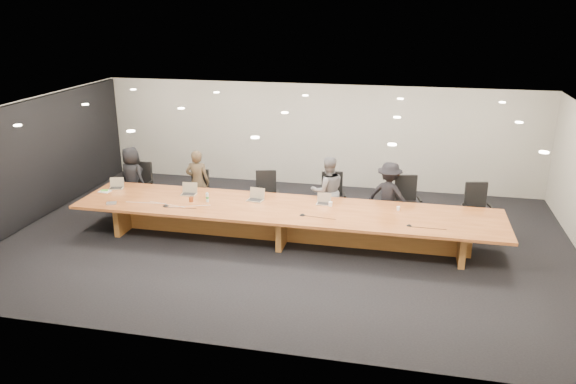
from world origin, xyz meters
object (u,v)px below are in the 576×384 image
at_px(person_d, 389,196).
at_px(av_box, 111,203).
at_px(mic_left, 166,205).
at_px(mic_right, 409,225).
at_px(chair_left, 197,191).
at_px(laptop_c, 255,195).
at_px(water_bottle, 207,197).
at_px(amber_mug, 191,199).
at_px(laptop_b, 188,189).
at_px(person_a, 132,178).
at_px(chair_mid_right, 332,198).
at_px(paper_cup_near, 331,204).
at_px(chair_right, 407,202).
at_px(laptop_d, 323,199).
at_px(chair_far_left, 140,185).
at_px(chair_mid_left, 266,196).
at_px(mic_center, 302,215).
at_px(laptop_a, 116,183).
at_px(conference_table, 285,218).
at_px(person_b, 198,182).
at_px(person_c, 328,191).
at_px(paper_cup_far, 398,209).
at_px(chair_far_right, 478,209).

distance_m(person_d, av_box, 6.06).
distance_m(mic_left, mic_right, 5.07).
distance_m(chair_left, laptop_c, 2.00).
relative_size(water_bottle, amber_mug, 1.79).
bearing_deg(person_d, laptop_b, 30.03).
xyz_separation_m(person_a, laptop_c, (3.39, -0.94, 0.12)).
height_order(chair_mid_right, paper_cup_near, chair_mid_right).
distance_m(chair_right, mic_left, 5.31).
height_order(chair_mid_right, laptop_d, chair_mid_right).
distance_m(chair_far_left, laptop_c, 3.43).
relative_size(chair_mid_left, laptop_c, 3.33).
bearing_deg(water_bottle, mic_center, -9.31).
xyz_separation_m(chair_mid_right, laptop_a, (-4.93, -0.92, 0.29)).
relative_size(conference_table, paper_cup_near, 90.80).
relative_size(person_a, laptop_a, 4.85).
bearing_deg(paper_cup_near, chair_far_left, 168.02).
distance_m(chair_left, water_bottle, 1.47).
bearing_deg(mic_left, person_b, 86.83).
bearing_deg(chair_mid_right, chair_left, 170.22).
bearing_deg(laptop_d, chair_mid_right, 86.75).
distance_m(chair_left, chair_mid_right, 3.28).
relative_size(person_c, av_box, 7.71).
height_order(person_c, laptop_a, person_c).
distance_m(person_a, person_d, 6.23).
xyz_separation_m(conference_table, paper_cup_near, (0.92, 0.29, 0.28)).
bearing_deg(person_a, mic_left, 154.17).
relative_size(person_a, laptop_c, 4.46).
bearing_deg(paper_cup_far, person_a, 172.20).
xyz_separation_m(chair_far_right, mic_center, (-3.57, -1.60, 0.19)).
distance_m(person_c, amber_mug, 3.06).
height_order(person_a, mic_right, person_a).
bearing_deg(person_b, chair_far_left, -10.91).
distance_m(paper_cup_far, mic_center, 2.02).
relative_size(chair_far_right, av_box, 5.59).
height_order(av_box, mic_left, mic_left).
relative_size(conference_table, laptop_c, 26.16).
distance_m(water_bottle, mic_left, 0.90).
height_order(conference_table, paper_cup_far, paper_cup_far).
xyz_separation_m(chair_left, laptop_d, (3.21, -0.85, 0.34)).
relative_size(laptop_c, mic_left, 2.63).
bearing_deg(mic_center, chair_far_left, 159.15).
distance_m(chair_right, laptop_d, 2.00).
height_order(chair_mid_left, av_box, chair_mid_left).
xyz_separation_m(chair_mid_left, mic_left, (-1.79, -1.60, 0.19)).
height_order(chair_left, mic_right, chair_left).
xyz_separation_m(laptop_c, water_bottle, (-0.99, -0.29, -0.04)).
height_order(conference_table, chair_far_left, chair_far_left).
xyz_separation_m(person_c, mic_center, (-0.29, -1.50, -0.03)).
bearing_deg(water_bottle, laptop_b, 149.05).
bearing_deg(amber_mug, laptop_b, 118.73).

